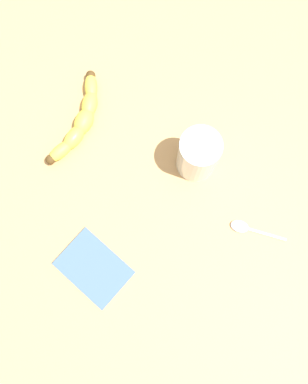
# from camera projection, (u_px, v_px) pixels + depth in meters

# --- Properties ---
(wooden_tabletop) EXTENTS (1.20, 1.20, 0.03)m
(wooden_tabletop) POSITION_uv_depth(u_px,v_px,m) (169.00, 170.00, 0.88)
(wooden_tabletop) COLOR tan
(wooden_tabletop) RESTS_ON ground
(banana) EXTENTS (0.13, 0.19, 0.04)m
(banana) POSITION_uv_depth(u_px,v_px,m) (80.00, 120.00, 0.87)
(banana) COLOR #E1DC48
(banana) RESTS_ON wooden_tabletop
(smoothie_glass) EXTENTS (0.08, 0.08, 0.11)m
(smoothie_glass) POSITION_uv_depth(u_px,v_px,m) (198.00, 156.00, 0.82)
(smoothie_glass) COLOR silver
(smoothie_glass) RESTS_ON wooden_tabletop
(teaspoon) EXTENTS (0.10, 0.08, 0.01)m
(teaspoon) POSITION_uv_depth(u_px,v_px,m) (243.00, 227.00, 0.83)
(teaspoon) COLOR silver
(teaspoon) RESTS_ON wooden_tabletop
(folded_napkin) EXTENTS (0.15, 0.12, 0.01)m
(folded_napkin) POSITION_uv_depth(u_px,v_px,m) (94.00, 268.00, 0.82)
(folded_napkin) COLOR slate
(folded_napkin) RESTS_ON wooden_tabletop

